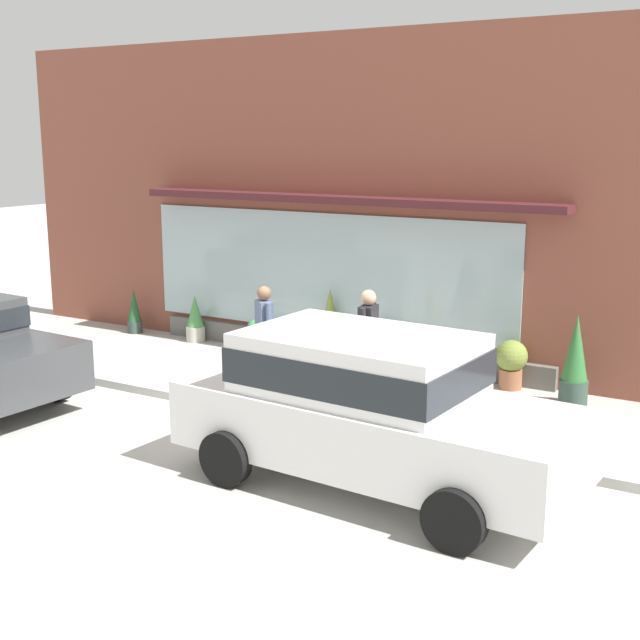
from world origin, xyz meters
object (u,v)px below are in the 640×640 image
object	(u,v)px
pedestrian_with_handbag	(369,337)
potted_plant_doorstep	(134,312)
potted_plant_trailing_edge	(575,362)
potted_plant_window_right	(384,341)
fire_hydrant	(305,368)
potted_plant_near_hydrant	(511,362)
parked_car_white	(369,402)
pedestrian_passerby	(265,331)
potted_plant_window_center	(195,319)
potted_plant_corner_tall	(330,325)
potted_plant_window_left	(254,336)

from	to	relation	value
pedestrian_with_handbag	potted_plant_doorstep	xyz separation A→B (m)	(-5.85, 1.57, -0.54)
potted_plant_trailing_edge	potted_plant_doorstep	bearing A→B (deg)	178.37
pedestrian_with_handbag	potted_plant_window_right	xyz separation A→B (m)	(-0.63, 1.77, -0.51)
fire_hydrant	potted_plant_near_hydrant	xyz separation A→B (m)	(2.37, 2.04, -0.05)
fire_hydrant	potted_plant_window_right	bearing A→B (deg)	85.08
potted_plant_doorstep	potted_plant_trailing_edge	size ratio (longest dim) A/B	0.65
parked_car_white	potted_plant_doorstep	xyz separation A→B (m)	(-7.21, 4.19, -0.53)
potted_plant_near_hydrant	potted_plant_trailing_edge	world-z (taller)	potted_plant_trailing_edge
parked_car_white	potted_plant_near_hydrant	world-z (taller)	parked_car_white
potted_plant_doorstep	potted_plant_near_hydrant	size ratio (longest dim) A/B	1.14
pedestrian_passerby	parked_car_white	bearing A→B (deg)	179.50
potted_plant_window_center	potted_plant_trailing_edge	world-z (taller)	potted_plant_trailing_edge
potted_plant_near_hydrant	potted_plant_window_right	xyz separation A→B (m)	(-2.18, 0.12, 0.02)
parked_car_white	potted_plant_corner_tall	world-z (taller)	parked_car_white
parked_car_white	pedestrian_with_handbag	bearing A→B (deg)	120.90
fire_hydrant	pedestrian_passerby	world-z (taller)	pedestrian_passerby
potted_plant_doorstep	potted_plant_window_right	distance (m)	5.23
pedestrian_passerby	potted_plant_corner_tall	distance (m)	2.08
parked_car_white	potted_plant_window_center	bearing A→B (deg)	147.24
parked_car_white	potted_plant_doorstep	size ratio (longest dim) A/B	5.24
pedestrian_with_handbag	fire_hydrant	bearing A→B (deg)	108.41
pedestrian_passerby	potted_plant_near_hydrant	size ratio (longest dim) A/B	2.13
pedestrian_with_handbag	pedestrian_passerby	world-z (taller)	pedestrian_with_handbag
potted_plant_window_center	potted_plant_doorstep	xyz separation A→B (m)	(-1.44, -0.05, -0.00)
fire_hydrant	potted_plant_near_hydrant	distance (m)	3.13
potted_plant_doorstep	potted_plant_near_hydrant	distance (m)	7.41
potted_plant_corner_tall	potted_plant_trailing_edge	world-z (taller)	potted_plant_trailing_edge
pedestrian_passerby	potted_plant_doorstep	world-z (taller)	pedestrian_passerby
parked_car_white	potted_plant_window_left	distance (m)	6.00
potted_plant_corner_tall	pedestrian_with_handbag	bearing A→B (deg)	-46.81
pedestrian_passerby	fire_hydrant	bearing A→B (deg)	-146.93
pedestrian_with_handbag	potted_plant_trailing_edge	xyz separation A→B (m)	(2.57, 1.33, -0.32)
potted_plant_corner_tall	potted_plant_window_left	bearing A→B (deg)	-169.55
fire_hydrant	potted_plant_doorstep	size ratio (longest dim) A/B	1.10
pedestrian_passerby	parked_car_white	size ratio (longest dim) A/B	0.36
potted_plant_trailing_edge	fire_hydrant	bearing A→B (deg)	-153.01
parked_car_white	potted_plant_doorstep	distance (m)	8.35
pedestrian_passerby	potted_plant_window_right	world-z (taller)	pedestrian_passerby
pedestrian_passerby	potted_plant_trailing_edge	xyz separation A→B (m)	(4.11, 1.66, -0.30)
potted_plant_window_center	fire_hydrant	bearing A→B (deg)	-29.27
potted_plant_doorstep	potted_plant_window_left	world-z (taller)	potted_plant_doorstep
parked_car_white	potted_plant_window_center	distance (m)	7.18
parked_car_white	potted_plant_window_center	size ratio (longest dim) A/B	5.21
fire_hydrant	potted_plant_window_center	size ratio (longest dim) A/B	1.10
potted_plant_window_center	potted_plant_window_left	size ratio (longest dim) A/B	1.46
pedestrian_with_handbag	potted_plant_window_right	bearing A→B (deg)	12.18
potted_plant_window_center	potted_plant_doorstep	bearing A→B (deg)	-177.94
potted_plant_corner_tall	potted_plant_window_right	size ratio (longest dim) A/B	1.68
potted_plant_near_hydrant	potted_plant_window_right	size ratio (longest dim) A/B	1.01
potted_plant_window_left	potted_plant_trailing_edge	xyz separation A→B (m)	(5.55, -0.14, 0.32)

